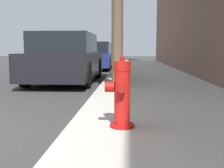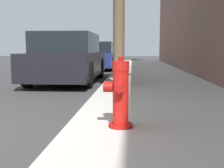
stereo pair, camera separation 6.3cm
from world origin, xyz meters
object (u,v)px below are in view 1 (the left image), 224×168
(fire_hydrant, at_px, (122,95))
(parked_car_far, at_px, (104,55))
(parked_car_mid, at_px, (95,56))
(parked_car_near, at_px, (66,59))

(fire_hydrant, bearing_deg, parked_car_far, 95.61)
(parked_car_mid, xyz_separation_m, parked_car_far, (-0.03, 5.83, -0.06))
(parked_car_mid, height_order, parked_car_far, parked_car_mid)
(parked_car_far, bearing_deg, parked_car_near, -90.92)
(fire_hydrant, relative_size, parked_car_near, 0.18)
(parked_car_near, relative_size, parked_car_far, 0.98)
(parked_car_near, xyz_separation_m, parked_car_far, (0.19, 11.72, -0.12))
(fire_hydrant, bearing_deg, parked_car_near, 108.65)
(fire_hydrant, xyz_separation_m, parked_car_far, (-1.70, 17.33, 0.09))
(fire_hydrant, distance_m, parked_car_near, 5.92)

